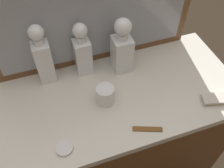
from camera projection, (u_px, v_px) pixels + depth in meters
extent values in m
cube|color=brown|center=(112.00, 145.00, 1.48)|extent=(1.14, 0.52, 0.87)
cube|color=silver|center=(112.00, 98.00, 1.14)|extent=(1.18, 0.54, 0.03)
cube|color=brown|center=(92.00, 5.00, 1.05)|extent=(0.96, 0.03, 0.61)
cube|color=gray|center=(93.00, 7.00, 1.04)|extent=(0.88, 0.01, 0.53)
cube|color=white|center=(44.00, 62.00, 1.11)|extent=(0.07, 0.07, 0.21)
cube|color=brown|center=(46.00, 68.00, 1.14)|extent=(0.06, 0.06, 0.13)
cylinder|color=white|center=(38.00, 41.00, 1.03)|extent=(0.04, 0.04, 0.03)
sphere|color=white|center=(36.00, 33.00, 0.99)|extent=(0.07, 0.07, 0.07)
cube|color=white|center=(83.00, 57.00, 1.16)|extent=(0.07, 0.07, 0.18)
cube|color=brown|center=(83.00, 60.00, 1.17)|extent=(0.06, 0.06, 0.14)
cylinder|color=white|center=(81.00, 39.00, 1.08)|extent=(0.04, 0.04, 0.03)
sphere|color=white|center=(80.00, 31.00, 1.04)|extent=(0.07, 0.07, 0.07)
cube|color=white|center=(122.00, 54.00, 1.17)|extent=(0.09, 0.09, 0.18)
cube|color=brown|center=(122.00, 60.00, 1.20)|extent=(0.07, 0.07, 0.10)
cylinder|color=white|center=(123.00, 36.00, 1.09)|extent=(0.05, 0.05, 0.03)
sphere|color=white|center=(123.00, 27.00, 1.05)|extent=(0.08, 0.08, 0.08)
cylinder|color=white|center=(105.00, 95.00, 1.07)|extent=(0.08, 0.08, 0.08)
cylinder|color=silver|center=(105.00, 100.00, 1.10)|extent=(0.07, 0.07, 0.01)
cube|color=#B7A88C|center=(218.00, 100.00, 1.10)|extent=(0.14, 0.08, 0.01)
cube|color=beige|center=(219.00, 98.00, 1.09)|extent=(0.15, 0.09, 0.01)
cylinder|color=silver|center=(64.00, 148.00, 0.95)|extent=(0.07, 0.07, 0.01)
cube|color=brown|center=(147.00, 129.00, 1.01)|extent=(0.12, 0.06, 0.01)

